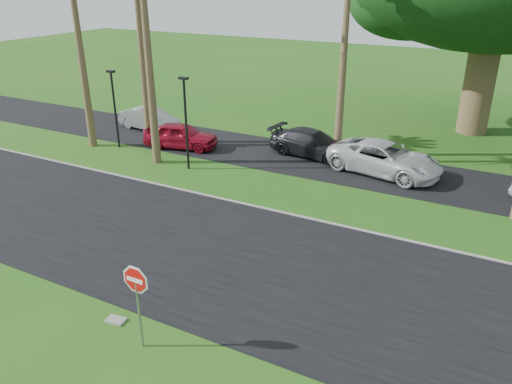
{
  "coord_description": "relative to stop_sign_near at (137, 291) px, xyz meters",
  "views": [
    {
      "loc": [
        8.08,
        -10.93,
        9.15
      ],
      "look_at": [
        0.33,
        3.84,
        1.8
      ],
      "focal_mm": 35.0,
      "sensor_mm": 36.0,
      "label": 1
    }
  ],
  "objects": [
    {
      "name": "curb",
      "position": [
        -0.5,
        9.05,
        -1.74
      ],
      "size": [
        120.0,
        0.12,
        0.06
      ],
      "primitive_type": "cube",
      "color": "gray",
      "rests_on": "ground"
    },
    {
      "name": "car_dark",
      "position": [
        -1.66,
        16.2,
        -1.07
      ],
      "size": [
        5.03,
        2.55,
        1.4
      ],
      "primitive_type": "imported",
      "rotation": [
        0.0,
        0.0,
        1.45
      ],
      "color": "black",
      "rests_on": "ground"
    },
    {
      "name": "ground",
      "position": [
        -0.5,
        3.0,
        -1.77
      ],
      "size": [
        120.0,
        120.0,
        0.0
      ],
      "primitive_type": "plane",
      "color": "#1D5A16",
      "rests_on": "ground"
    },
    {
      "name": "parking_strip",
      "position": [
        -0.5,
        15.5,
        -1.76
      ],
      "size": [
        120.0,
        5.0,
        0.02
      ],
      "primitive_type": "cube",
      "color": "black",
      "rests_on": "ground"
    },
    {
      "name": "car_minivan",
      "position": [
        2.47,
        15.45,
        -1.0
      ],
      "size": [
        5.98,
        3.61,
        1.55
      ],
      "primitive_type": "imported",
      "rotation": [
        0.0,
        0.0,
        1.38
      ],
      "color": "silver",
      "rests_on": "ground"
    },
    {
      "name": "road",
      "position": [
        -0.5,
        5.0,
        -1.76
      ],
      "size": [
        120.0,
        8.0,
        0.02
      ],
      "primitive_type": "cube",
      "color": "black",
      "rests_on": "ground"
    },
    {
      "name": "streetlight_right",
      "position": [
        -6.5,
        11.5,
        0.88
      ],
      "size": [
        0.45,
        0.25,
        4.64
      ],
      "color": "black",
      "rests_on": "ground"
    },
    {
      "name": "car_silver",
      "position": [
        -12.59,
        16.04,
        -1.08
      ],
      "size": [
        4.36,
        1.96,
        1.39
      ],
      "primitive_type": "imported",
      "rotation": [
        0.0,
        0.0,
        1.45
      ],
      "color": "#9DA0A4",
      "rests_on": "ground"
    },
    {
      "name": "streetlight_left",
      "position": [
        -12.0,
        12.5,
        0.72
      ],
      "size": [
        0.45,
        0.25,
        4.34
      ],
      "color": "black",
      "rests_on": "ground"
    },
    {
      "name": "stop_sign_near",
      "position": [
        0.0,
        0.0,
        0.0
      ],
      "size": [
        1.05,
        0.07,
        2.62
      ],
      "color": "gray",
      "rests_on": "ground"
    },
    {
      "name": "utility_slab",
      "position": [
        -1.37,
        0.46,
        -1.74
      ],
      "size": [
        0.59,
        0.42,
        0.06
      ],
      "primitive_type": "cube",
      "rotation": [
        0.0,
        0.0,
        0.12
      ],
      "color": "gray",
      "rests_on": "ground"
    },
    {
      "name": "car_red",
      "position": [
        -8.76,
        14.04,
        -1.06
      ],
      "size": [
        4.44,
        2.57,
        1.42
      ],
      "primitive_type": "imported",
      "rotation": [
        0.0,
        0.0,
        1.8
      ],
      "color": "maroon",
      "rests_on": "ground"
    }
  ]
}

